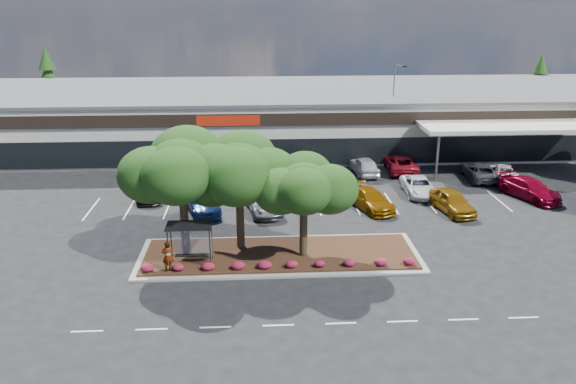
{
  "coord_description": "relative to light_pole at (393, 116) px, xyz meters",
  "views": [
    {
      "loc": [
        -3.32,
        -28.74,
        15.77
      ],
      "look_at": [
        -1.16,
        9.21,
        2.6
      ],
      "focal_mm": 35.0,
      "sensor_mm": 36.0,
      "label": 1
    }
  ],
  "objects": [
    {
      "name": "car_10",
      "position": [
        -15.6,
        -6.45,
        -3.36
      ],
      "size": [
        2.56,
        5.1,
        1.67
      ],
      "primitive_type": "imported",
      "rotation": [
        0.0,
        0.0,
        3.02
      ],
      "color": "#5A5A62",
      "rests_on": "ground"
    },
    {
      "name": "lane_markings",
      "position": [
        -10.96,
        -17.58,
        -4.19
      ],
      "size": [
        33.12,
        20.06,
        0.01
      ],
      "color": "silver",
      "rests_on": "ground"
    },
    {
      "name": "ground",
      "position": [
        -10.82,
        -28.0,
        -4.19
      ],
      "size": [
        160.0,
        160.0,
        0.0
      ],
      "primitive_type": "plane",
      "color": "black",
      "rests_on": "ground"
    },
    {
      "name": "car_2",
      "position": [
        -13.53,
        -13.81,
        -3.47
      ],
      "size": [
        2.86,
        4.59,
        1.46
      ],
      "primitive_type": "imported",
      "rotation": [
        0.0,
        0.0,
        0.29
      ],
      "color": "#20522D",
      "rests_on": "ground"
    },
    {
      "name": "island_tree_mid",
      "position": [
        -15.32,
        -22.8,
        -0.27
      ],
      "size": [
        6.6,
        6.6,
        7.32
      ],
      "primitive_type": null,
      "color": "#1E3A13",
      "rests_on": "landscape_island"
    },
    {
      "name": "car_0",
      "position": [
        -23.03,
        -12.21,
        -3.48
      ],
      "size": [
        2.35,
        5.05,
        1.43
      ],
      "primitive_type": "imported",
      "rotation": [
        0.0,
        0.0,
        0.07
      ],
      "color": "black",
      "rests_on": "ground"
    },
    {
      "name": "shrub_row",
      "position": [
        -12.82,
        -26.1,
        -3.68
      ],
      "size": [
        17.0,
        0.8,
        0.5
      ],
      "primitive_type": null,
      "color": "maroon",
      "rests_on": "landscape_island"
    },
    {
      "name": "car_12",
      "position": [
        -10.95,
        -7.73,
        -3.4
      ],
      "size": [
        3.28,
        5.03,
        1.59
      ],
      "primitive_type": "imported",
      "rotation": [
        0.0,
        0.0,
        3.47
      ],
      "color": "#144213",
      "rests_on": "ground"
    },
    {
      "name": "car_3",
      "position": [
        -13.67,
        -15.99,
        -3.48
      ],
      "size": [
        3.26,
        5.49,
        1.43
      ],
      "primitive_type": "imported",
      "rotation": [
        0.0,
        0.0,
        0.18
      ],
      "color": "slate",
      "rests_on": "ground"
    },
    {
      "name": "car_7",
      "position": [
        0.92,
        -16.67,
        -3.35
      ],
      "size": [
        2.79,
        5.23,
        1.69
      ],
      "primitive_type": "imported",
      "rotation": [
        0.0,
        0.0,
        0.17
      ],
      "color": "#83550B",
      "rests_on": "ground"
    },
    {
      "name": "person_waiting",
      "position": [
        -19.56,
        -26.13,
        -2.97
      ],
      "size": [
        0.73,
        0.5,
        1.93
      ],
      "primitive_type": "imported",
      "rotation": [
        0.0,
        0.0,
        3.2
      ],
      "color": "#594C47",
      "rests_on": "landscape_island"
    },
    {
      "name": "car_11",
      "position": [
        -17.19,
        -6.31,
        -3.47
      ],
      "size": [
        2.29,
        4.43,
        1.44
      ],
      "primitive_type": "imported",
      "rotation": [
        0.0,
        0.0,
        3.29
      ],
      "color": "#59575F",
      "rests_on": "ground"
    },
    {
      "name": "car_6",
      "position": [
        -0.55,
        -12.51,
        -3.49
      ],
      "size": [
        2.41,
        5.11,
        1.41
      ],
      "primitive_type": "imported",
      "rotation": [
        0.0,
        0.0,
        -0.01
      ],
      "color": "silver",
      "rests_on": "ground"
    },
    {
      "name": "car_17",
      "position": [
        6.2,
        -8.71,
        -3.44
      ],
      "size": [
        2.83,
        5.6,
        1.52
      ],
      "primitive_type": "imported",
      "rotation": [
        0.0,
        0.0,
        3.08
      ],
      "color": "#4C4D53",
      "rests_on": "ground"
    },
    {
      "name": "car_1",
      "position": [
        -18.52,
        -15.54,
        -3.43
      ],
      "size": [
        3.7,
        5.7,
        1.54
      ],
      "primitive_type": "imported",
      "rotation": [
        0.0,
        0.0,
        0.32
      ],
      "color": "navy",
      "rests_on": "ground"
    },
    {
      "name": "car_4",
      "position": [
        -5.33,
        -15.63,
        -3.42
      ],
      "size": [
        3.82,
        5.72,
        1.54
      ],
      "primitive_type": "imported",
      "rotation": [
        0.0,
        0.0,
        0.34
      ],
      "color": "#7B4804",
      "rests_on": "ground"
    },
    {
      "name": "car_15",
      "position": [
        -0.43,
        -5.86,
        -3.38
      ],
      "size": [
        3.11,
        6.01,
        1.62
      ],
      "primitive_type": "imported",
      "rotation": [
        0.0,
        0.0,
        3.07
      ],
      "color": "maroon",
      "rests_on": "ground"
    },
    {
      "name": "car_8",
      "position": [
        8.37,
        -14.02,
        -3.37
      ],
      "size": [
        4.21,
        6.1,
        1.64
      ],
      "primitive_type": "imported",
      "rotation": [
        0.0,
        0.0,
        0.37
      ],
      "color": "maroon",
      "rests_on": "ground"
    },
    {
      "name": "conifer_north_west",
      "position": [
        -40.82,
        18.0,
        0.81
      ],
      "size": [
        4.4,
        4.4,
        10.0
      ],
      "primitive_type": "cone",
      "color": "#1E3A13",
      "rests_on": "ground"
    },
    {
      "name": "conifer_north_east",
      "position": [
        23.18,
        16.0,
        0.31
      ],
      "size": [
        3.96,
        3.96,
        9.0
      ],
      "primitive_type": "cone",
      "color": "#1E3A13",
      "rests_on": "ground"
    },
    {
      "name": "bus_shelter",
      "position": [
        -18.32,
        -25.05,
        -1.89
      ],
      "size": [
        2.75,
        1.55,
        2.59
      ],
      "color": "black",
      "rests_on": "landscape_island"
    },
    {
      "name": "island_tree_west",
      "position": [
        -18.82,
        -23.5,
        0.01
      ],
      "size": [
        7.2,
        7.2,
        7.89
      ],
      "primitive_type": null,
      "color": "#1E3A13",
      "rests_on": "landscape_island"
    },
    {
      "name": "retail_store",
      "position": [
        -10.76,
        5.9,
        -1.04
      ],
      "size": [
        80.4,
        25.2,
        6.25
      ],
      "color": "silver",
      "rests_on": "ground"
    },
    {
      "name": "car_9",
      "position": [
        -19.91,
        -7.17,
        -3.42
      ],
      "size": [
        3.36,
        5.71,
        1.55
      ],
      "primitive_type": "imported",
      "rotation": [
        0.0,
        0.0,
        3.38
      ],
      "color": "slate",
      "rests_on": "ground"
    },
    {
      "name": "island_tree_east",
      "position": [
        -11.32,
        -24.3,
        -0.68
      ],
      "size": [
        5.8,
        5.8,
        6.5
      ],
      "primitive_type": null,
      "color": "#1E3A13",
      "rests_on": "landscape_island"
    },
    {
      "name": "landscape_island",
      "position": [
        -12.82,
        -24.0,
        -4.07
      ],
      "size": [
        18.0,
        6.0,
        0.26
      ],
      "color": "gray",
      "rests_on": "ground"
    },
    {
      "name": "car_14",
      "position": [
        -4.06,
        -6.52,
        -3.36
      ],
      "size": [
        2.39,
        5.04,
        1.66
      ],
      "primitive_type": "imported",
      "rotation": [
        0.0,
        0.0,
        3.23
      ],
      "color": "silver",
      "rests_on": "ground"
    },
    {
      "name": "car_16",
      "position": [
        8.34,
        -8.55,
        -3.52
      ],
      "size": [
        3.13,
        5.21,
        1.35
      ],
      "primitive_type": "imported",
      "rotation": [
        0.0,
        0.0,
        2.95
      ],
      "color": "white",
      "rests_on": "ground"
    },
    {
      "name": "light_pole",
      "position": [
        0.0,
        0.0,
        0.0
      ],
      "size": [
        1.43,
        0.5,
        9.49
      ],
      "rotation": [
        0.0,
        0.0,
        0.04
      ],
      "color": "gray",
      "rests_on": "ground"
    }
  ]
}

